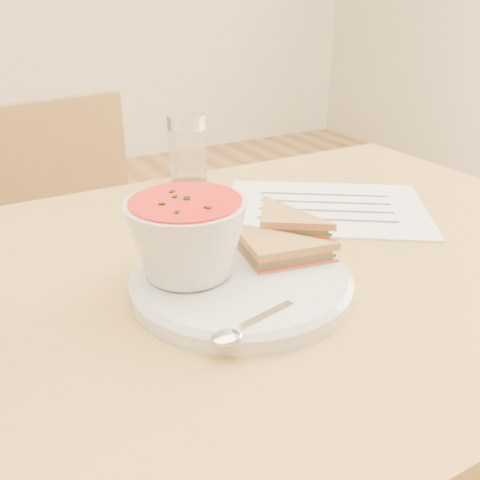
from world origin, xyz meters
TOP-DOWN VIEW (x-y plane):
  - dining_table at (0.00, 0.00)m, footprint 1.00×0.70m
  - chair_far at (-0.10, 0.50)m, footprint 0.45×0.45m
  - plate at (-0.06, -0.05)m, footprint 0.31×0.31m
  - soup_bowl at (-0.11, -0.03)m, footprint 0.15×0.15m
  - sandwich_half_a at (-0.05, -0.07)m, footprint 0.12×0.12m
  - sandwich_half_b at (-0.01, -0.01)m, footprint 0.13×0.13m
  - spoon at (-0.09, -0.14)m, footprint 0.16×0.07m
  - paper_menu at (0.17, 0.09)m, footprint 0.38×0.36m
  - condiment_shaker at (0.04, 0.31)m, footprint 0.08×0.08m

SIDE VIEW (x-z plane):
  - dining_table at x=0.00m, z-range 0.00..0.75m
  - chair_far at x=-0.10m, z-range 0.00..0.85m
  - paper_menu at x=0.17m, z-range 0.75..0.75m
  - plate at x=-0.06m, z-range 0.75..0.77m
  - spoon at x=-0.09m, z-range 0.77..0.78m
  - sandwich_half_a at x=-0.05m, z-range 0.77..0.80m
  - sandwich_half_b at x=-0.01m, z-range 0.78..0.80m
  - condiment_shaker at x=0.04m, z-range 0.75..0.87m
  - soup_bowl at x=-0.11m, z-range 0.77..0.86m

